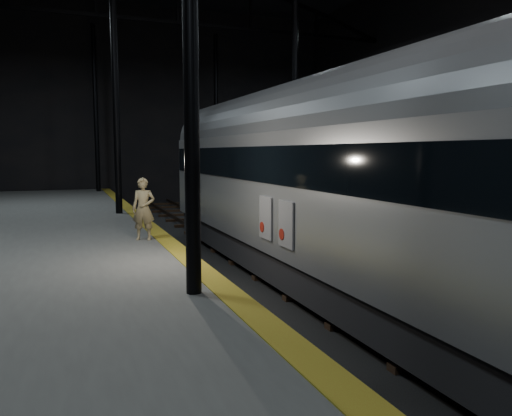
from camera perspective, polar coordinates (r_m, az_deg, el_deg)
ground at (r=13.87m, az=4.34°, el=-7.78°), size 44.00×44.00×0.00m
platform_right at (r=18.24m, az=26.18°, el=-3.39°), size 9.00×43.80×1.00m
tactile_strip at (r=12.62m, az=-9.11°, el=-4.58°), size 0.50×43.80×0.01m
track at (r=13.85m, az=4.34°, el=-7.50°), size 2.40×43.00×0.24m
train at (r=12.04m, az=7.72°, el=3.74°), size 2.86×19.08×5.10m
woman at (r=13.92m, az=-12.73°, el=-0.10°), size 0.73×0.61×1.71m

